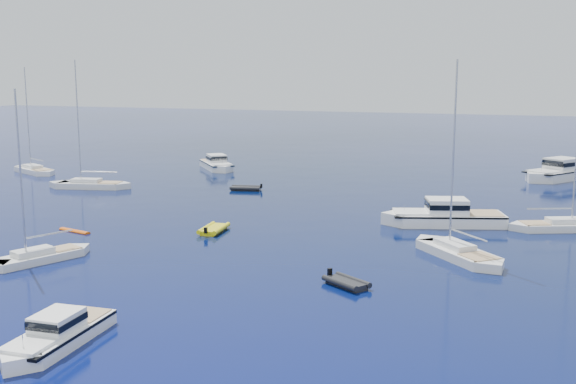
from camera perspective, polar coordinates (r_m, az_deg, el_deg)
name	(u,v)px	position (r m, az deg, el deg)	size (l,w,h in m)	color
ground	(142,309)	(37.25, -12.31, -9.69)	(400.00, 400.00, 0.00)	navy
motor_cruiser_near	(57,346)	(33.55, -19.08, -12.24)	(2.30, 7.53, 1.98)	white
motor_cruiser_centre	(443,225)	(57.77, 13.08, -2.74)	(3.35, 10.94, 2.87)	white
motor_cruiser_distant	(560,179)	(87.67, 22.10, 1.01)	(3.84, 12.56, 3.30)	silver
motor_cruiser_horizon	(217,169)	(90.70, -6.05, 1.95)	(2.94, 9.59, 2.52)	white
sailboat_fore	(38,262)	(48.34, -20.47, -5.56)	(2.12, 8.14, 11.97)	silver
sailboat_mid_r	(457,257)	(47.77, 14.21, -5.41)	(2.46, 9.48, 13.94)	silver
sailboat_mid_l	(90,188)	(77.99, -16.49, 0.33)	(2.59, 9.95, 14.62)	silver
sailboat_centre	(560,230)	(58.72, 22.15, -3.02)	(2.33, 8.96, 13.17)	silver
sailboat_far_l	(34,173)	(92.58, -20.77, 1.53)	(2.48, 9.52, 14.00)	white
tender_yellow	(214,232)	(54.16, -6.33, -3.37)	(1.98, 3.59, 0.95)	yellow
tender_grey_near	(346,286)	(40.31, 4.98, -7.98)	(1.72, 3.02, 0.95)	black
tender_grey_far	(246,190)	(73.54, -3.61, 0.16)	(1.93, 3.48, 0.95)	black
kayak_orange	(75,232)	(56.50, -17.69, -3.23)	(0.56, 3.17, 0.30)	#E5550A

